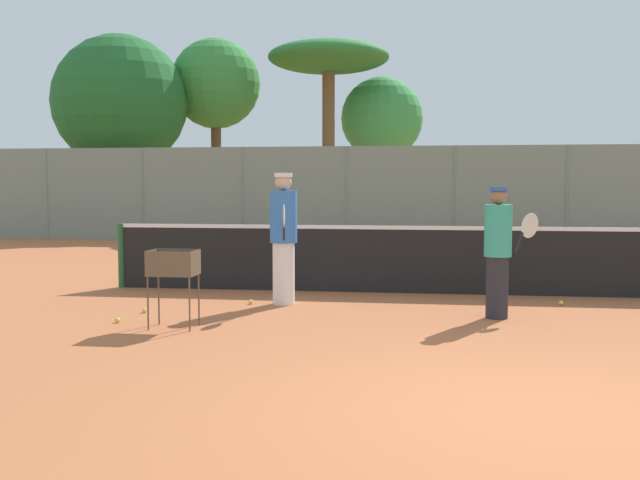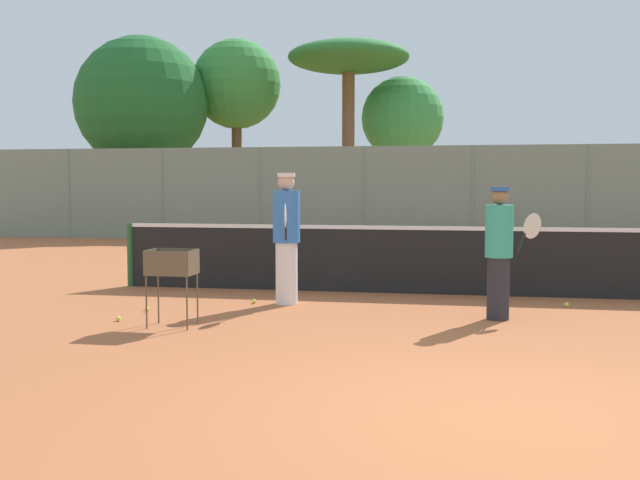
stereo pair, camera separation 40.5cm
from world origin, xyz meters
name	(u,v)px [view 2 (the right image)]	position (x,y,z in m)	size (l,w,h in m)	color
ground_plane	(506,421)	(0.00, 0.00, 0.00)	(80.00, 80.00, 0.00)	#B26038
tennis_net	(482,260)	(0.00, 6.26, 0.56)	(11.75, 0.10, 1.07)	#26592D
back_fence	(473,195)	(0.00, 16.59, 1.42)	(31.80, 0.08, 2.85)	gray
tree_0	(236,86)	(-8.34, 20.72, 5.26)	(3.20, 3.20, 6.91)	brown
tree_1	(348,62)	(-4.23, 20.51, 5.94)	(4.21, 4.21, 6.64)	brown
tree_2	(402,119)	(-2.46, 22.05, 4.09)	(2.99, 2.99, 5.62)	brown
tree_3	(142,103)	(-11.19, 18.92, 4.50)	(4.56, 4.56, 6.79)	brown
player_white_outfit	(286,236)	(-2.80, 4.91, 0.98)	(0.39, 0.94, 1.89)	white
player_red_cap	(499,251)	(0.15, 4.21, 0.88)	(0.78, 0.61, 1.69)	#26262D
ball_cart	(174,269)	(-3.74, 2.97, 0.71)	(0.56, 0.41, 0.94)	brown
tennis_ball_1	(147,309)	(-4.52, 3.93, 0.03)	(0.07, 0.07, 0.07)	#D1E54C
tennis_ball_3	(254,301)	(-3.27, 4.86, 0.03)	(0.07, 0.07, 0.07)	#D1E54C
tennis_ball_4	(567,305)	(1.14, 5.38, 0.03)	(0.07, 0.07, 0.07)	#D1E54C
tennis_ball_6	(118,319)	(-4.57, 3.19, 0.03)	(0.07, 0.07, 0.07)	#D1E54C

